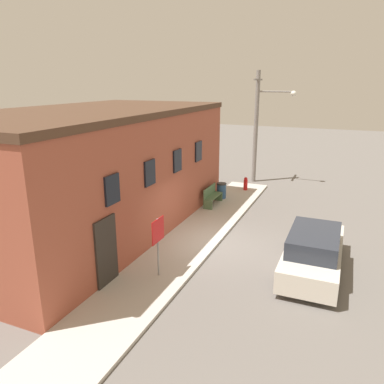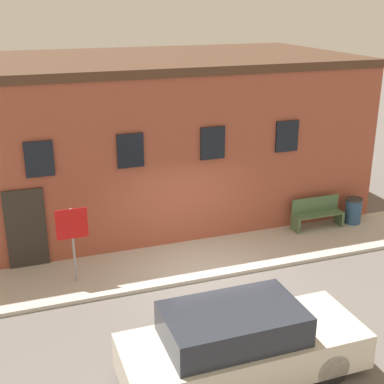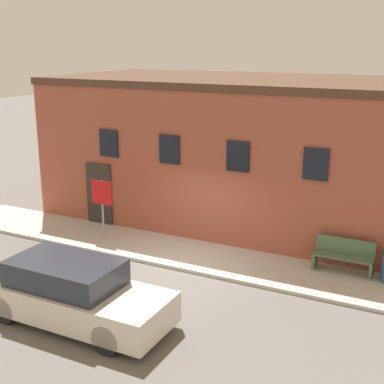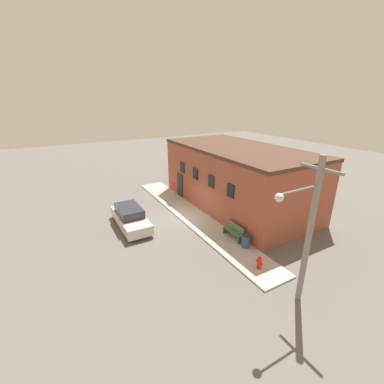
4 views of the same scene
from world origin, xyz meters
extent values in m
plane|color=#66605B|center=(0.00, 0.00, 0.00)|extent=(80.00, 80.00, 0.00)
cube|color=#BCB7AD|center=(0.00, 1.09, 0.05)|extent=(17.69, 2.17, 0.10)
cube|color=#9E4C38|center=(-0.25, 5.40, 2.37)|extent=(13.07, 6.45, 4.74)
cube|color=#4C3323|center=(-0.25, 5.40, 4.86)|extent=(13.17, 6.55, 0.24)
cube|color=black|center=(-3.68, 2.14, 2.94)|extent=(0.70, 0.08, 0.90)
cube|color=black|center=(-1.39, 2.14, 2.94)|extent=(0.70, 0.08, 0.90)
cube|color=black|center=(0.90, 2.14, 2.94)|extent=(0.70, 0.08, 0.90)
cube|color=black|center=(3.18, 2.14, 2.94)|extent=(0.70, 0.08, 0.90)
cube|color=#2D2823|center=(-4.17, 2.14, 1.10)|extent=(1.00, 0.08, 2.20)
cylinder|color=gray|center=(-3.15, 0.94, 1.05)|extent=(0.06, 0.06, 1.90)
cube|color=red|center=(-3.15, 0.92, 1.63)|extent=(0.75, 0.02, 0.75)
cube|color=#4C6B47|center=(3.43, 1.73, 0.32)|extent=(0.08, 0.44, 0.43)
cube|color=#4C6B47|center=(4.94, 1.73, 0.32)|extent=(0.08, 0.44, 0.43)
cube|color=#4C6B47|center=(4.18, 1.73, 0.55)|extent=(1.60, 0.44, 0.04)
cube|color=#4C6B47|center=(4.18, 1.93, 0.80)|extent=(1.60, 0.04, 0.46)
cylinder|color=black|center=(0.70, -2.75, 0.33)|extent=(0.66, 0.20, 0.66)
cylinder|color=black|center=(0.70, -4.27, 0.33)|extent=(0.66, 0.20, 0.66)
cylinder|color=black|center=(-2.12, -2.75, 0.33)|extent=(0.66, 0.20, 0.66)
cylinder|color=black|center=(-2.12, -4.27, 0.33)|extent=(0.66, 0.20, 0.66)
cube|color=beige|center=(-0.71, -3.51, 0.53)|extent=(4.54, 1.71, 0.70)
cube|color=#282D38|center=(-0.94, -3.51, 1.17)|extent=(2.49, 1.51, 0.57)
camera|label=1|loc=(-12.57, -4.18, 6.02)|focal=35.00mm
camera|label=2|loc=(-4.37, -10.97, 6.65)|focal=50.00mm
camera|label=3|loc=(6.61, -12.07, 6.17)|focal=50.00mm
camera|label=4|loc=(15.60, -7.71, 8.63)|focal=24.00mm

